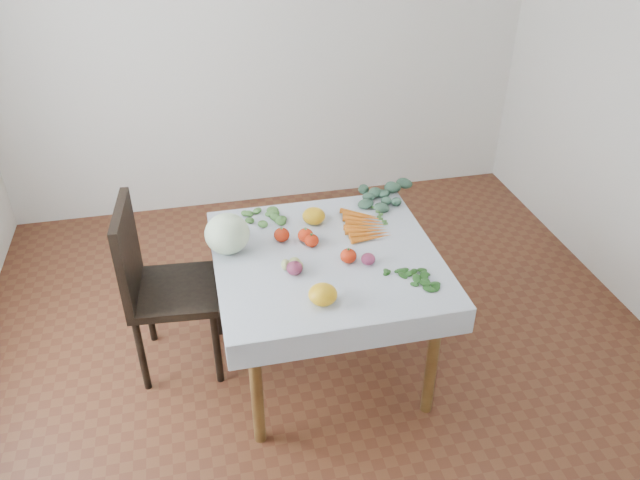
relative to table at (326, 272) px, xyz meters
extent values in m
plane|color=brown|center=(0.00, 0.00, -0.65)|extent=(4.00, 4.00, 0.00)
cube|color=silver|center=(0.00, 2.00, 0.70)|extent=(4.00, 0.04, 2.70)
cube|color=brown|center=(0.00, 0.00, 0.08)|extent=(1.00, 1.00, 0.04)
cylinder|color=brown|center=(-0.44, -0.44, -0.30)|extent=(0.06, 0.06, 0.71)
cylinder|color=brown|center=(0.44, -0.44, -0.30)|extent=(0.06, 0.06, 0.71)
cylinder|color=brown|center=(-0.44, 0.44, -0.30)|extent=(0.06, 0.06, 0.71)
cylinder|color=brown|center=(0.44, 0.44, -0.30)|extent=(0.06, 0.06, 0.71)
cube|color=silver|center=(0.00, 0.00, 0.10)|extent=(1.12, 1.12, 0.01)
cube|color=black|center=(-0.78, 0.22, -0.16)|extent=(0.50, 0.50, 0.04)
cube|color=black|center=(-0.99, 0.24, 0.11)|extent=(0.08, 0.46, 0.50)
cylinder|color=black|center=(-0.99, 0.04, -0.42)|extent=(0.04, 0.04, 0.47)
cylinder|color=black|center=(-0.60, 0.01, -0.42)|extent=(0.04, 0.04, 0.47)
cylinder|color=black|center=(-0.96, 0.43, -0.42)|extent=(0.04, 0.04, 0.47)
cylinder|color=black|center=(-0.57, 0.40, -0.42)|extent=(0.04, 0.04, 0.47)
ellipsoid|color=beige|center=(-0.48, 0.15, 0.20)|extent=(0.30, 0.30, 0.21)
ellipsoid|color=red|center=(-0.20, 0.18, 0.14)|extent=(0.09, 0.09, 0.07)
ellipsoid|color=red|center=(-0.08, 0.15, 0.14)|extent=(0.10, 0.10, 0.07)
ellipsoid|color=red|center=(0.09, -0.08, 0.14)|extent=(0.11, 0.11, 0.07)
ellipsoid|color=red|center=(-0.06, 0.10, 0.14)|extent=(0.09, 0.09, 0.07)
ellipsoid|color=gold|center=(0.00, 0.32, 0.15)|extent=(0.16, 0.16, 0.09)
ellipsoid|color=gold|center=(-0.10, -0.37, 0.15)|extent=(0.18, 0.18, 0.09)
ellipsoid|color=#5E1A3A|center=(-0.19, -0.12, 0.14)|extent=(0.09, 0.09, 0.07)
ellipsoid|color=#5E1A3A|center=(0.18, -0.12, 0.13)|extent=(0.08, 0.08, 0.06)
ellipsoid|color=#BAC471|center=(-0.19, -0.11, 0.13)|extent=(0.05, 0.05, 0.05)
ellipsoid|color=#BAC471|center=(-0.22, -0.08, 0.13)|extent=(0.05, 0.05, 0.05)
ellipsoid|color=#BAC471|center=(-0.20, -0.16, 0.13)|extent=(0.05, 0.05, 0.05)
cone|color=orange|center=(0.26, 0.33, 0.12)|extent=(0.21, 0.15, 0.03)
cone|color=orange|center=(0.26, 0.30, 0.12)|extent=(0.22, 0.13, 0.03)
cone|color=orange|center=(0.26, 0.26, 0.12)|extent=(0.22, 0.12, 0.03)
cone|color=orange|center=(0.26, 0.22, 0.12)|extent=(0.23, 0.10, 0.03)
cone|color=orange|center=(0.26, 0.19, 0.12)|extent=(0.23, 0.08, 0.03)
cone|color=orange|center=(0.26, 0.15, 0.12)|extent=(0.23, 0.06, 0.03)
cone|color=orange|center=(0.26, 0.12, 0.12)|extent=(0.23, 0.04, 0.03)
cone|color=orange|center=(0.26, 0.08, 0.12)|extent=(0.23, 0.04, 0.03)
ellipsoid|color=#3B6148|center=(0.50, 0.48, 0.13)|extent=(0.07, 0.07, 0.05)
ellipsoid|color=#3B6148|center=(0.44, 0.49, 0.13)|extent=(0.07, 0.07, 0.05)
ellipsoid|color=#3B6148|center=(0.50, 0.44, 0.13)|extent=(0.07, 0.07, 0.05)
ellipsoid|color=#3B6148|center=(0.50, 0.52, 0.13)|extent=(0.07, 0.07, 0.05)
ellipsoid|color=#3B6148|center=(0.42, 0.45, 0.13)|extent=(0.07, 0.07, 0.05)
ellipsoid|color=#3B6148|center=(0.56, 0.46, 0.13)|extent=(0.07, 0.07, 0.05)
ellipsoid|color=#3B6148|center=(0.42, 0.54, 0.13)|extent=(0.07, 0.07, 0.05)
ellipsoid|color=#3B6148|center=(0.47, 0.39, 0.13)|extent=(0.07, 0.07, 0.05)
ellipsoid|color=#3B6148|center=(0.57, 0.54, 0.13)|extent=(0.07, 0.07, 0.05)
ellipsoid|color=#3B6148|center=(0.35, 0.48, 0.13)|extent=(0.07, 0.07, 0.05)
ellipsoid|color=#3B6148|center=(0.58, 0.40, 0.13)|extent=(0.07, 0.07, 0.05)
ellipsoid|color=#3B6148|center=(0.47, 0.60, 0.13)|extent=(0.07, 0.07, 0.05)
ellipsoid|color=#3B6148|center=(0.37, 0.37, 0.13)|extent=(0.07, 0.07, 0.05)
ellipsoid|color=#1F4E18|center=(0.36, -0.30, 0.11)|extent=(0.05, 0.03, 0.01)
ellipsoid|color=#1F4E18|center=(0.33, -0.28, 0.11)|extent=(0.05, 0.03, 0.01)
ellipsoid|color=#1F4E18|center=(0.33, -0.32, 0.11)|extent=(0.05, 0.03, 0.01)
ellipsoid|color=#1F4E18|center=(0.37, -0.28, 0.11)|extent=(0.05, 0.03, 0.01)
ellipsoid|color=#1F4E18|center=(0.30, -0.29, 0.11)|extent=(0.05, 0.03, 0.01)
ellipsoid|color=#1F4E18|center=(0.37, -0.33, 0.11)|extent=(0.05, 0.03, 0.01)
ellipsoid|color=#1F4E18|center=(0.35, -0.26, 0.11)|extent=(0.05, 0.03, 0.01)
ellipsoid|color=#1F4E18|center=(0.30, -0.33, 0.11)|extent=(0.05, 0.03, 0.01)
ellipsoid|color=#1F4E18|center=(0.40, -0.30, 0.11)|extent=(0.05, 0.03, 0.01)
ellipsoid|color=#1F4E18|center=(0.29, -0.26, 0.11)|extent=(0.05, 0.03, 0.01)
ellipsoid|color=#1F4E18|center=(0.34, -0.36, 0.11)|extent=(0.05, 0.03, 0.01)
ellipsoid|color=#1F4E18|center=(0.39, -0.25, 0.11)|extent=(0.05, 0.03, 0.01)
ellipsoid|color=#1F4E18|center=(0.26, -0.31, 0.11)|extent=(0.05, 0.03, 0.01)
ellipsoid|color=#1F4E18|center=(0.42, -0.34, 0.11)|extent=(0.05, 0.03, 0.01)
ellipsoid|color=#1F4E18|center=(0.32, -0.22, 0.11)|extent=(0.05, 0.03, 0.01)
ellipsoid|color=#1F4E18|center=(0.29, -0.37, 0.11)|extent=(0.05, 0.03, 0.01)
ellipsoid|color=#1F4E18|center=(0.44, -0.27, 0.11)|extent=(0.05, 0.03, 0.01)
ellipsoid|color=#1F4E18|center=(0.24, -0.26, 0.11)|extent=(0.05, 0.03, 0.01)
ellipsoid|color=#4E883E|center=(-0.23, 0.42, 0.11)|extent=(0.05, 0.05, 0.03)
ellipsoid|color=#4E883E|center=(-0.27, 0.43, 0.11)|extent=(0.05, 0.05, 0.03)
ellipsoid|color=#4E883E|center=(-0.24, 0.39, 0.11)|extent=(0.05, 0.05, 0.03)
ellipsoid|color=#4E883E|center=(-0.22, 0.45, 0.11)|extent=(0.05, 0.05, 0.03)
ellipsoid|color=#4E883E|center=(-0.29, 0.41, 0.11)|extent=(0.05, 0.05, 0.03)
ellipsoid|color=#4E883E|center=(-0.20, 0.40, 0.11)|extent=(0.05, 0.05, 0.03)
ellipsoid|color=#4E883E|center=(-0.26, 0.47, 0.11)|extent=(0.05, 0.05, 0.03)
ellipsoid|color=#4E883E|center=(-0.28, 0.37, 0.11)|extent=(0.05, 0.05, 0.03)
ellipsoid|color=#4E883E|center=(-0.17, 0.44, 0.11)|extent=(0.05, 0.05, 0.03)
ellipsoid|color=#4E883E|center=(-0.33, 0.45, 0.11)|extent=(0.05, 0.05, 0.03)
ellipsoid|color=#4E883E|center=(-0.21, 0.35, 0.11)|extent=(0.05, 0.05, 0.03)
ellipsoid|color=#4E883E|center=(-0.22, 0.50, 0.11)|extent=(0.05, 0.05, 0.03)
ellipsoid|color=#4E883E|center=(-0.34, 0.38, 0.11)|extent=(0.05, 0.05, 0.03)
ellipsoid|color=#4E883E|center=(-0.13, 0.40, 0.11)|extent=(0.05, 0.05, 0.03)
camera|label=1|loc=(-0.60, -2.53, 1.90)|focal=35.00mm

